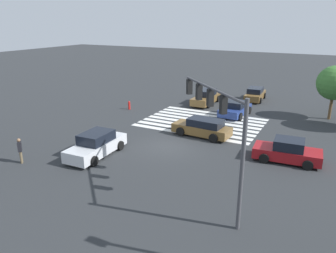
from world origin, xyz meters
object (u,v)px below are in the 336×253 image
object	(u,v)px
car_1	(287,151)
car_3	(255,94)
car_4	(235,109)
traffic_signal_mast	(217,115)
tree_corner_a	(334,83)
fire_hydrant	(129,105)
car_2	(96,145)
pedestrian	(20,149)
car_0	(206,97)
car_5	(203,128)

from	to	relation	value
car_1	car_3	distance (m)	16.82
car_3	car_4	size ratio (longest dim) A/B	1.03
traffic_signal_mast	tree_corner_a	size ratio (longest dim) A/B	1.20
car_3	car_4	bearing A→B (deg)	176.04
car_3	fire_hydrant	xyz separation A→B (m)	(10.29, 9.88, -0.24)
traffic_signal_mast	car_2	world-z (taller)	traffic_signal_mast
traffic_signal_mast	tree_corner_a	xyz separation A→B (m)	(-4.51, -18.20, -1.12)
traffic_signal_mast	car_2	size ratio (longest dim) A/B	1.22
pedestrian	car_4	bearing A→B (deg)	17.44
traffic_signal_mast	fire_hydrant	xyz separation A→B (m)	(13.58, -12.55, -4.02)
car_2	pedestrian	size ratio (longest dim) A/B	2.91
car_1	tree_corner_a	distance (m)	12.00
traffic_signal_mast	car_1	distance (m)	8.07
car_0	pedestrian	world-z (taller)	pedestrian
car_1	car_4	distance (m)	10.52
car_2	car_5	xyz separation A→B (m)	(-4.85, -6.80, -0.04)
car_2	car_0	bearing A→B (deg)	173.36
car_0	car_4	world-z (taller)	car_0
fire_hydrant	car_3	bearing A→B (deg)	-136.16
car_4	pedestrian	world-z (taller)	pedestrian
car_3	car_5	bearing A→B (deg)	174.36
car_2	tree_corner_a	distance (m)	21.35
car_0	tree_corner_a	world-z (taller)	tree_corner_a
tree_corner_a	car_2	bearing A→B (deg)	50.85
car_2	car_3	distance (m)	21.41
traffic_signal_mast	car_3	xyz separation A→B (m)	(3.29, -22.43, -3.78)
tree_corner_a	car_3	bearing A→B (deg)	-28.52
tree_corner_a	traffic_signal_mast	bearing A→B (deg)	76.10
pedestrian	car_0	bearing A→B (deg)	31.76
car_4	tree_corner_a	xyz separation A→B (m)	(-7.96, -2.90, 2.66)
traffic_signal_mast	car_0	size ratio (longest dim) A/B	1.21
car_4	fire_hydrant	distance (m)	10.49
car_0	fire_hydrant	distance (m)	8.31
car_2	car_5	distance (m)	8.35
car_3	pedestrian	world-z (taller)	pedestrian
car_3	tree_corner_a	xyz separation A→B (m)	(-7.79, 4.23, 2.66)
tree_corner_a	fire_hydrant	size ratio (longest dim) A/B	5.65
car_3	car_4	distance (m)	7.14
traffic_signal_mast	car_2	distance (m)	9.78
tree_corner_a	fire_hydrant	xyz separation A→B (m)	(18.08, 5.65, -2.90)
pedestrian	tree_corner_a	size ratio (longest dim) A/B	0.34
car_2	car_5	world-z (taller)	car_2
car_0	car_3	bearing A→B (deg)	133.63
car_5	fire_hydrant	xyz separation A→B (m)	(9.56, -3.99, -0.26)
car_3	pedestrian	size ratio (longest dim) A/B	2.66
car_3	fire_hydrant	bearing A→B (deg)	131.23
traffic_signal_mast	car_2	bearing A→B (deg)	33.75
car_5	traffic_signal_mast	bearing A→B (deg)	119.20
pedestrian	car_1	bearing A→B (deg)	-16.08
car_3	car_5	world-z (taller)	car_3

